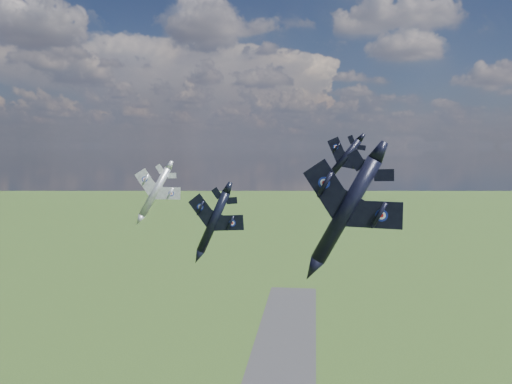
% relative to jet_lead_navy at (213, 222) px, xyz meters
% --- Properties ---
extents(jet_lead_navy, '(11.80, 15.03, 6.78)m').
position_rel_jet_lead_navy_xyz_m(jet_lead_navy, '(0.00, 0.00, 0.00)').
color(jet_lead_navy, black).
extents(jet_right_navy, '(12.52, 15.28, 7.01)m').
position_rel_jet_lead_navy_xyz_m(jet_right_navy, '(18.01, -32.51, 6.19)').
color(jet_right_navy, black).
extents(jet_high_navy, '(10.28, 13.95, 7.99)m').
position_rel_jet_lead_navy_xyz_m(jet_high_navy, '(20.65, 22.35, 8.92)').
color(jet_high_navy, black).
extents(jet_left_silver, '(12.32, 14.82, 6.86)m').
position_rel_jet_lead_navy_xyz_m(jet_left_silver, '(-12.20, 9.15, 3.64)').
color(jet_left_silver, gray).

